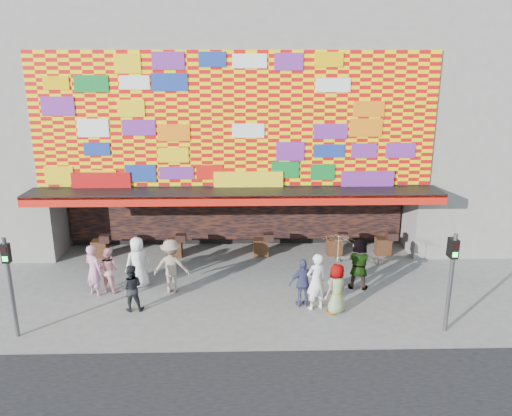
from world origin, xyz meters
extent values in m
plane|color=slate|center=(0.00, 0.00, 0.00)|extent=(90.00, 90.00, 0.00)
cube|color=gray|center=(0.00, 8.00, 6.50)|extent=(15.00, 8.00, 7.00)
cube|color=black|center=(0.00, 9.00, 1.50)|extent=(15.00, 6.00, 3.00)
cube|color=gray|center=(-7.30, 5.00, 1.50)|extent=(0.40, 2.00, 3.00)
cube|color=gray|center=(7.30, 5.00, 1.50)|extent=(0.40, 2.00, 3.00)
cube|color=black|center=(0.00, 3.40, 3.00)|extent=(15.20, 1.60, 0.12)
cube|color=red|center=(0.00, 2.62, 2.85)|extent=(15.20, 0.04, 0.35)
cube|color=#FFEB00|center=(0.00, 3.96, 5.55)|extent=(14.80, 0.08, 4.90)
cube|color=black|center=(0.00, 5.85, 1.55)|extent=(14.00, 0.25, 2.50)
cylinder|color=#59595B|center=(-6.20, -1.50, 1.50)|extent=(0.12, 0.12, 3.00)
cube|color=black|center=(-6.20, -1.50, 2.55)|extent=(0.22, 0.18, 0.55)
cube|color=black|center=(-6.20, -1.59, 2.68)|extent=(0.14, 0.02, 0.14)
cube|color=#19E533|center=(-6.20, -1.59, 2.42)|extent=(0.14, 0.02, 0.14)
cylinder|color=#59595B|center=(6.20, -1.50, 1.50)|extent=(0.12, 0.12, 3.00)
cube|color=black|center=(6.20, -1.50, 2.55)|extent=(0.22, 0.18, 0.55)
cube|color=black|center=(6.20, -1.59, 2.68)|extent=(0.14, 0.02, 0.14)
cube|color=#19E533|center=(6.20, -1.59, 2.42)|extent=(0.14, 0.02, 0.14)
imported|color=white|center=(-3.36, 1.74, 0.91)|extent=(1.06, 0.96, 1.82)
imported|color=pink|center=(-4.73, 1.17, 0.89)|extent=(0.78, 0.71, 1.78)
imported|color=black|center=(-3.24, 0.02, 0.76)|extent=(0.78, 0.63, 1.52)
imported|color=gray|center=(-2.15, 1.33, 0.94)|extent=(1.23, 0.72, 1.88)
imported|color=#3A4066|center=(2.20, 0.17, 0.80)|extent=(1.01, 0.61, 1.60)
imported|color=gray|center=(4.28, 1.44, 0.92)|extent=(1.79, 0.97, 1.84)
imported|color=gray|center=(3.19, -0.31, 0.81)|extent=(0.94, 0.87, 1.62)
imported|color=white|center=(2.58, -0.03, 0.93)|extent=(0.80, 0.68, 1.86)
imported|color=pink|center=(-4.31, 1.43, 0.79)|extent=(0.94, 0.85, 1.58)
imported|color=#FFD9A0|center=(3.19, -0.31, 2.14)|extent=(1.15, 1.16, 0.88)
cylinder|color=#4C3326|center=(3.19, -0.31, 1.25)|extent=(0.02, 0.02, 1.00)
camera|label=1|loc=(0.33, -14.41, 7.54)|focal=35.00mm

